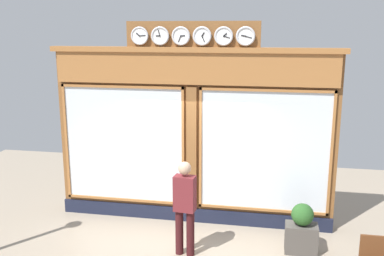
% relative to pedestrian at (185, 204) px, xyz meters
% --- Properties ---
extents(shop_facade, '(5.66, 0.42, 4.00)m').
position_rel_pedestrian_xyz_m(shop_facade, '(0.12, -1.48, 0.87)').
color(shop_facade, brown).
rests_on(shop_facade, ground_plane).
extents(pedestrian, '(0.38, 0.26, 1.69)m').
position_rel_pedestrian_xyz_m(pedestrian, '(0.00, 0.00, 0.00)').
color(pedestrian, '#3A1316').
rests_on(pedestrian, ground_plane).
extents(planter_box, '(0.56, 0.36, 0.51)m').
position_rel_pedestrian_xyz_m(planter_box, '(-2.00, -0.46, -0.67)').
color(planter_box, '#4C4742').
rests_on(planter_box, ground_plane).
extents(planter_shrub, '(0.39, 0.39, 0.39)m').
position_rel_pedestrian_xyz_m(planter_shrub, '(-2.00, -0.46, -0.22)').
color(planter_shrub, '#285623').
rests_on(planter_shrub, planter_box).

